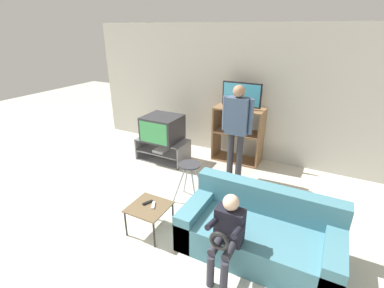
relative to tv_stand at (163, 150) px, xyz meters
The scene contains 12 objects.
wall_back 1.79m from the tv_stand, 43.35° to the left, with size 6.40×0.06×2.60m.
tv_stand is the anchor object (origin of this frame).
television_main 0.47m from the tv_stand, 13.18° to the right, with size 0.69×0.65×0.49m.
media_shelf 1.54m from the tv_stand, 26.91° to the left, with size 0.95×0.46×1.10m.
television_flat 1.88m from the tv_stand, 25.40° to the left, with size 0.74×0.20×0.49m.
folding_stool 1.59m from the tv_stand, 41.47° to the right, with size 0.44×0.37×0.64m.
snack_table 2.17m from the tv_stand, 61.39° to the right, with size 0.49×0.49×0.39m.
remote_control_black 2.11m from the tv_stand, 62.06° to the right, with size 0.04×0.14×0.02m, color black.
remote_control_white 2.17m from the tv_stand, 59.90° to the right, with size 0.04×0.14×0.02m, color silver.
couch 2.87m from the tv_stand, 33.46° to the right, with size 1.81×0.87×0.74m.
person_standing_adult 1.71m from the tv_stand, ahead, with size 0.53×0.20×1.66m.
person_seated_child 3.03m from the tv_stand, 43.91° to the right, with size 0.33×0.43×0.96m.
Camera 1 is at (1.87, -1.14, 2.52)m, focal length 26.00 mm.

